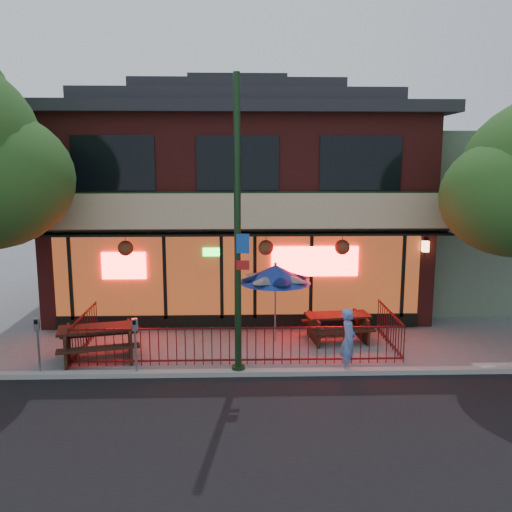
{
  "coord_description": "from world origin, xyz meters",
  "views": [
    {
      "loc": [
        0.05,
        -12.8,
        5.05
      ],
      "look_at": [
        0.5,
        2.0,
        2.46
      ],
      "focal_mm": 38.0,
      "sensor_mm": 36.0,
      "label": 1
    }
  ],
  "objects_px": {
    "street_light": "(238,245)",
    "parking_meter_far": "(38,337)",
    "parking_meter_near": "(135,337)",
    "picnic_table_right": "(338,323)",
    "patio_umbrella": "(275,274)",
    "picnic_table_left": "(99,338)",
    "pedestrian": "(348,340)"
  },
  "relations": [
    {
      "from": "patio_umbrella",
      "to": "parking_meter_far",
      "type": "height_order",
      "value": "patio_umbrella"
    },
    {
      "from": "picnic_table_right",
      "to": "picnic_table_left",
      "type": "bearing_deg",
      "value": -168.49
    },
    {
      "from": "street_light",
      "to": "pedestrian",
      "type": "height_order",
      "value": "street_light"
    },
    {
      "from": "patio_umbrella",
      "to": "parking_meter_near",
      "type": "height_order",
      "value": "patio_umbrella"
    },
    {
      "from": "patio_umbrella",
      "to": "picnic_table_right",
      "type": "bearing_deg",
      "value": -0.8
    },
    {
      "from": "street_light",
      "to": "parking_meter_far",
      "type": "relative_size",
      "value": 4.89
    },
    {
      "from": "picnic_table_left",
      "to": "pedestrian",
      "type": "height_order",
      "value": "pedestrian"
    },
    {
      "from": "picnic_table_right",
      "to": "parking_meter_far",
      "type": "distance_m",
      "value": 7.95
    },
    {
      "from": "patio_umbrella",
      "to": "parking_meter_far",
      "type": "bearing_deg",
      "value": -157.15
    },
    {
      "from": "street_light",
      "to": "picnic_table_right",
      "type": "relative_size",
      "value": 3.6
    },
    {
      "from": "picnic_table_left",
      "to": "parking_meter_near",
      "type": "xyz_separation_m",
      "value": [
        1.17,
        -1.18,
        0.4
      ]
    },
    {
      "from": "picnic_table_right",
      "to": "pedestrian",
      "type": "relative_size",
      "value": 1.23
    },
    {
      "from": "parking_meter_near",
      "to": "picnic_table_left",
      "type": "bearing_deg",
      "value": 134.78
    },
    {
      "from": "street_light",
      "to": "patio_umbrella",
      "type": "relative_size",
      "value": 3.07
    },
    {
      "from": "pedestrian",
      "to": "patio_umbrella",
      "type": "bearing_deg",
      "value": 47.41
    },
    {
      "from": "street_light",
      "to": "parking_meter_far",
      "type": "xyz_separation_m",
      "value": [
        -4.73,
        0.0,
        -2.18
      ]
    },
    {
      "from": "street_light",
      "to": "picnic_table_right",
      "type": "height_order",
      "value": "street_light"
    },
    {
      "from": "parking_meter_near",
      "to": "parking_meter_far",
      "type": "distance_m",
      "value": 2.3
    },
    {
      "from": "picnic_table_right",
      "to": "patio_umbrella",
      "type": "xyz_separation_m",
      "value": [
        -1.78,
        0.02,
        1.44
      ]
    },
    {
      "from": "street_light",
      "to": "picnic_table_right",
      "type": "distance_m",
      "value": 4.56
    },
    {
      "from": "picnic_table_left",
      "to": "patio_umbrella",
      "type": "bearing_deg",
      "value": 16.03
    },
    {
      "from": "pedestrian",
      "to": "picnic_table_right",
      "type": "bearing_deg",
      "value": 9.23
    },
    {
      "from": "picnic_table_right",
      "to": "parking_meter_far",
      "type": "height_order",
      "value": "parking_meter_far"
    },
    {
      "from": "street_light",
      "to": "patio_umbrella",
      "type": "xyz_separation_m",
      "value": [
        1.04,
        2.44,
        -1.2
      ]
    },
    {
      "from": "parking_meter_near",
      "to": "picnic_table_right",
      "type": "bearing_deg",
      "value": 25.34
    },
    {
      "from": "patio_umbrella",
      "to": "pedestrian",
      "type": "bearing_deg",
      "value": -55.86
    },
    {
      "from": "patio_umbrella",
      "to": "parking_meter_near",
      "type": "bearing_deg",
      "value": -144.11
    },
    {
      "from": "parking_meter_near",
      "to": "patio_umbrella",
      "type": "bearing_deg",
      "value": 35.89
    },
    {
      "from": "picnic_table_right",
      "to": "parking_meter_far",
      "type": "bearing_deg",
      "value": -162.32
    },
    {
      "from": "picnic_table_left",
      "to": "patio_umbrella",
      "type": "relative_size",
      "value": 1.01
    },
    {
      "from": "picnic_table_left",
      "to": "parking_meter_far",
      "type": "relative_size",
      "value": 1.61
    },
    {
      "from": "street_light",
      "to": "parking_meter_near",
      "type": "xyz_separation_m",
      "value": [
        -2.43,
        -0.08,
        -2.19
      ]
    }
  ]
}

